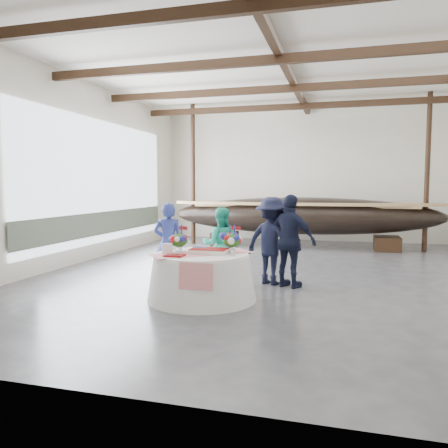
# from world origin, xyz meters

# --- Properties ---
(floor) EXTENTS (10.00, 12.00, 0.01)m
(floor) POSITION_xyz_m (0.00, 0.00, 0.00)
(floor) COLOR #3D3D42
(floor) RESTS_ON ground
(wall_back) EXTENTS (10.00, 0.02, 4.50)m
(wall_back) POSITION_xyz_m (0.00, 6.00, 2.25)
(wall_back) COLOR silver
(wall_back) RESTS_ON ground
(wall_front) EXTENTS (10.00, 0.02, 4.50)m
(wall_front) POSITION_xyz_m (0.00, -6.00, 2.25)
(wall_front) COLOR silver
(wall_front) RESTS_ON ground
(wall_left) EXTENTS (0.02, 12.00, 4.50)m
(wall_left) POSITION_xyz_m (-5.00, 0.00, 2.25)
(wall_left) COLOR silver
(wall_left) RESTS_ON ground
(ceiling) EXTENTS (10.00, 12.00, 0.01)m
(ceiling) POSITION_xyz_m (0.00, 0.00, 4.50)
(ceiling) COLOR white
(ceiling) RESTS_ON wall_back
(pavilion_structure) EXTENTS (9.80, 11.76, 4.50)m
(pavilion_structure) POSITION_xyz_m (0.00, 0.72, 4.00)
(pavilion_structure) COLOR black
(pavilion_structure) RESTS_ON ground
(open_bay) EXTENTS (0.03, 7.00, 3.20)m
(open_bay) POSITION_xyz_m (-4.95, 1.00, 1.83)
(open_bay) COLOR silver
(open_bay) RESTS_ON ground
(longboat_display) EXTENTS (8.22, 1.64, 1.54)m
(longboat_display) POSITION_xyz_m (0.03, 4.09, 0.98)
(longboat_display) COLOR black
(longboat_display) RESTS_ON ground
(banquet_table) EXTENTS (1.80, 1.80, 0.77)m
(banquet_table) POSITION_xyz_m (-1.01, -2.60, 0.39)
(banquet_table) COLOR white
(banquet_table) RESTS_ON ground
(tabletop_items) EXTENTS (1.62, 1.51, 0.40)m
(tabletop_items) POSITION_xyz_m (-1.04, -2.50, 0.92)
(tabletop_items) COLOR red
(tabletop_items) RESTS_ON banquet_table
(guest_woman_blue) EXTENTS (0.65, 0.51, 1.56)m
(guest_woman_blue) POSITION_xyz_m (-2.04, -1.53, 0.78)
(guest_woman_blue) COLOR navy
(guest_woman_blue) RESTS_ON ground
(guest_woman_teal) EXTENTS (0.83, 0.72, 1.47)m
(guest_woman_teal) POSITION_xyz_m (-1.09, -1.15, 0.73)
(guest_woman_teal) COLOR #22B494
(guest_woman_teal) RESTS_ON ground
(guest_man_left) EXTENTS (1.24, 0.98, 1.68)m
(guest_man_left) POSITION_xyz_m (-0.08, -1.13, 0.84)
(guest_man_left) COLOR black
(guest_man_left) RESTS_ON ground
(guest_man_right) EXTENTS (1.10, 0.80, 1.73)m
(guest_man_right) POSITION_xyz_m (0.30, -1.33, 0.87)
(guest_man_right) COLOR black
(guest_man_right) RESTS_ON ground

